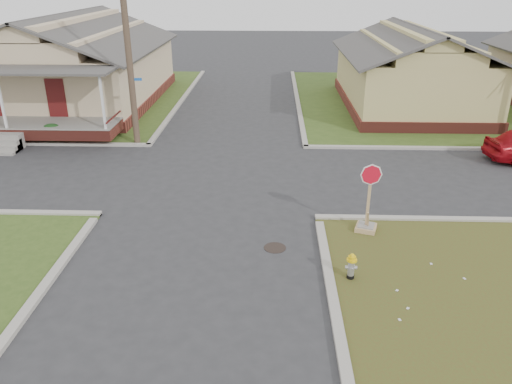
{
  "coord_description": "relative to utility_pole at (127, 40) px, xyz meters",
  "views": [
    {
      "loc": [
        2.09,
        -13.07,
        7.26
      ],
      "look_at": [
        1.6,
        1.0,
        1.1
      ],
      "focal_mm": 35.0,
      "sensor_mm": 36.0,
      "label": 1
    }
  ],
  "objects": [
    {
      "name": "utility_pole",
      "position": [
        0.0,
        0.0,
        0.0
      ],
      "size": [
        1.8,
        0.28,
        9.0
      ],
      "color": "#473529",
      "rests_on": "ground"
    },
    {
      "name": "stop_sign",
      "position": [
        9.19,
        -8.29,
        -4.14
      ],
      "size": [
        0.61,
        0.6,
        2.17
      ],
      "rotation": [
        0.0,
        0.0,
        -0.31
      ],
      "color": "tan",
      "rests_on": "ground"
    },
    {
      "name": "curbs",
      "position": [
        4.2,
        -3.9,
        -4.66
      ],
      "size": [
        80.0,
        40.0,
        0.12
      ],
      "primitive_type": null,
      "color": "#A39E93",
      "rests_on": "ground"
    },
    {
      "name": "ground",
      "position": [
        4.2,
        -8.9,
        -4.66
      ],
      "size": [
        120.0,
        120.0,
        0.0
      ],
      "primitive_type": "plane",
      "color": "#2C2C2F",
      "rests_on": "ground"
    },
    {
      "name": "side_house_yellow",
      "position": [
        14.2,
        7.6,
        -2.47
      ],
      "size": [
        7.6,
        11.6,
        4.7
      ],
      "color": "maroon",
      "rests_on": "ground"
    },
    {
      "name": "hedge_right",
      "position": [
        -3.95,
        -0.02,
        -4.13
      ],
      "size": [
        1.25,
        1.02,
        0.95
      ],
      "primitive_type": "ellipsoid",
      "color": "#173E16",
      "rests_on": "verge_far_left"
    },
    {
      "name": "verge_far_left",
      "position": [
        -8.8,
        9.1,
        -4.64
      ],
      "size": [
        19.0,
        19.0,
        0.05
      ],
      "primitive_type": "cube",
      "color": "#354D1B",
      "rests_on": "ground"
    },
    {
      "name": "fire_hydrant",
      "position": [
        8.35,
        -10.96,
        -4.22
      ],
      "size": [
        0.27,
        0.27,
        0.72
      ],
      "rotation": [
        0.0,
        0.0,
        -0.05
      ],
      "color": "black",
      "rests_on": "ground"
    },
    {
      "name": "corner_house",
      "position": [
        -5.8,
        7.78,
        -2.38
      ],
      "size": [
        10.1,
        15.5,
        5.3
      ],
      "color": "maroon",
      "rests_on": "ground"
    },
    {
      "name": "manhole",
      "position": [
        6.4,
        -9.4,
        -4.66
      ],
      "size": [
        0.64,
        0.64,
        0.01
      ],
      "primitive_type": "cylinder",
      "color": "black",
      "rests_on": "ground"
    }
  ]
}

